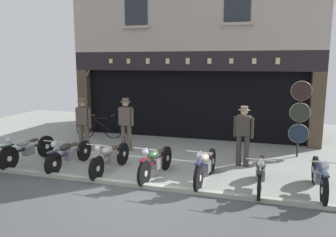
% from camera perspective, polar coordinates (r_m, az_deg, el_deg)
% --- Properties ---
extents(ground, '(21.31, 22.00, 0.18)m').
position_cam_1_polar(ground, '(7.02, -8.29, -15.16)').
color(ground, gray).
extents(shop_facade, '(9.61, 4.42, 6.68)m').
position_cam_1_polar(shop_facade, '(14.03, 5.37, 5.14)').
color(shop_facade, black).
rests_on(shop_facade, ground).
extents(motorcycle_far_left, '(0.62, 2.08, 0.93)m').
position_cam_1_polar(motorcycle_far_left, '(10.33, -23.30, -4.90)').
color(motorcycle_far_left, black).
rests_on(motorcycle_far_left, ground).
extents(motorcycle_left, '(0.62, 1.97, 0.90)m').
position_cam_1_polar(motorcycle_left, '(9.52, -16.90, -5.83)').
color(motorcycle_left, black).
rests_on(motorcycle_left, ground).
extents(motorcycle_center_left, '(0.62, 2.03, 0.91)m').
position_cam_1_polar(motorcycle_center_left, '(8.87, -10.07, -6.64)').
color(motorcycle_center_left, black).
rests_on(motorcycle_center_left, ground).
extents(motorcycle_center, '(0.62, 2.00, 0.92)m').
position_cam_1_polar(motorcycle_center, '(8.36, -2.17, -7.50)').
color(motorcycle_center, black).
rests_on(motorcycle_center, ground).
extents(motorcycle_center_right, '(0.62, 2.01, 0.93)m').
position_cam_1_polar(motorcycle_center_right, '(8.08, 6.55, -8.09)').
color(motorcycle_center_right, black).
rests_on(motorcycle_center_right, ground).
extents(motorcycle_right, '(0.62, 1.99, 0.89)m').
position_cam_1_polar(motorcycle_right, '(7.93, 15.87, -8.97)').
color(motorcycle_right, black).
rests_on(motorcycle_right, ground).
extents(motorcycle_far_right, '(0.62, 2.03, 0.93)m').
position_cam_1_polar(motorcycle_far_right, '(8.10, 24.97, -8.97)').
color(motorcycle_far_right, black).
rests_on(motorcycle_far_right, ground).
extents(salesman_left, '(0.56, 0.37, 1.74)m').
position_cam_1_polar(salesman_left, '(11.23, -14.57, -0.42)').
color(salesman_left, brown).
rests_on(salesman_left, ground).
extents(shopkeeper_center, '(0.56, 0.36, 1.75)m').
position_cam_1_polar(shopkeeper_center, '(10.86, -7.34, -0.50)').
color(shopkeeper_center, brown).
rests_on(shopkeeper_center, ground).
extents(salesman_right, '(0.55, 0.33, 1.71)m').
position_cam_1_polar(salesman_right, '(9.37, 13.02, -2.53)').
color(salesman_right, '#38332D').
rests_on(salesman_right, ground).
extents(tyre_sign_pole, '(0.60, 0.06, 2.36)m').
position_cam_1_polar(tyre_sign_pole, '(10.73, 22.03, 0.85)').
color(tyre_sign_pole, '#232328').
rests_on(tyre_sign_pole, ground).
extents(advert_board_near, '(0.82, 0.03, 1.08)m').
position_cam_1_polar(advert_board_near, '(12.97, -3.59, 5.29)').
color(advert_board_near, silver).
extents(advert_board_far, '(0.81, 0.03, 0.88)m').
position_cam_1_polar(advert_board_far, '(13.46, -8.68, 4.97)').
color(advert_board_far, beige).
extents(leaning_bicycle, '(1.76, 0.61, 0.95)m').
position_cam_1_polar(leaning_bicycle, '(12.92, -11.91, -1.68)').
color(leaning_bicycle, black).
rests_on(leaning_bicycle, ground).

